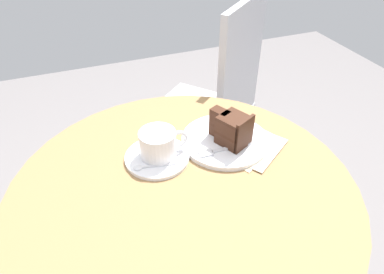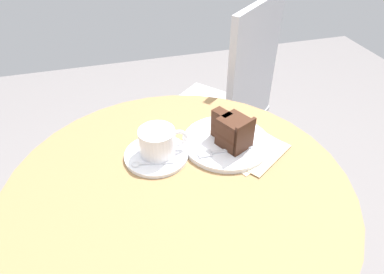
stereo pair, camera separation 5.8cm
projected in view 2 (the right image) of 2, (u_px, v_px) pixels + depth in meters
name	position (u px, v px, depth m)	size (l,w,h in m)	color
cafe_table	(179.00, 221.00, 0.81)	(0.75, 0.75, 0.73)	olive
saucer	(156.00, 155.00, 0.81)	(0.15, 0.15, 0.01)	white
coffee_cup	(158.00, 141.00, 0.78)	(0.11, 0.08, 0.07)	white
teaspoon	(147.00, 164.00, 0.77)	(0.09, 0.03, 0.00)	silver
cake_plate	(226.00, 142.00, 0.84)	(0.21, 0.21, 0.01)	white
cake_slice	(233.00, 131.00, 0.80)	(0.09, 0.11, 0.08)	#422619
fork	(218.00, 152.00, 0.80)	(0.13, 0.02, 0.00)	silver
napkin	(246.00, 146.00, 0.84)	(0.22, 0.22, 0.00)	beige
cafe_chair	(230.00, 100.00, 1.34)	(0.54, 0.54, 0.94)	#BCBCC1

